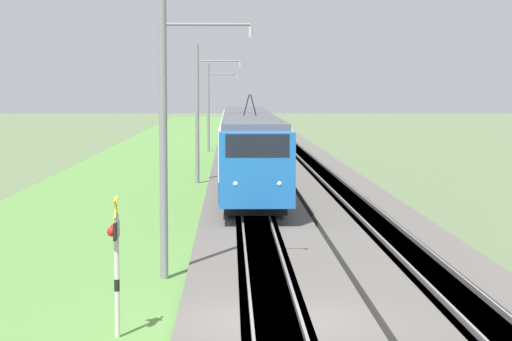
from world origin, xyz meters
name	(u,v)px	position (x,y,z in m)	size (l,w,h in m)	color
ground_plane	(276,335)	(0.00, 0.00, 0.00)	(400.00, 400.00, 0.00)	#60754C
ballast_main	(244,162)	(50.00, 0.00, 0.15)	(240.00, 4.40, 0.30)	#605B56
ballast_adjacent	(308,162)	(50.00, -4.60, 0.15)	(240.00, 4.40, 0.30)	#605B56
track_main	(244,162)	(50.00, 0.00, 0.16)	(240.00, 1.57, 0.45)	#4C4238
track_adjacent	(308,162)	(50.00, -4.60, 0.16)	(240.00, 1.57, 0.45)	#4C4238
grass_verge	(153,163)	(50.00, 6.56, 0.06)	(240.00, 10.52, 0.12)	#5B8E42
passenger_train	(248,141)	(35.45, 0.00, 2.41)	(40.99, 2.95, 5.13)	blue
crossing_signal_near	(116,255)	(-0.63, 3.41, 1.90)	(0.70, 0.23, 3.13)	beige
catenary_mast_near	(166,134)	(5.95, 2.77, 4.16)	(0.22, 2.56, 8.04)	slate
catenary_mast_mid	(198,113)	(34.28, 2.77, 4.06)	(0.22, 2.56, 7.85)	slate
catenary_mast_far	(209,107)	(62.62, 2.77, 3.90)	(0.22, 2.56, 7.53)	slate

